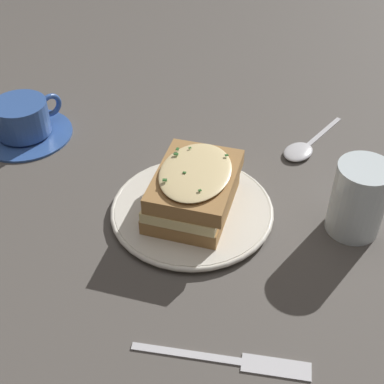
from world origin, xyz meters
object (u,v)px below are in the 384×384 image
at_px(dinner_plate, 192,210).
at_px(teacup_with_saucer, 23,122).
at_px(sandwich, 194,189).
at_px(fork, 242,362).
at_px(spoon, 301,149).
at_px(water_glass, 359,199).

xyz_separation_m(dinner_plate, teacup_with_saucer, (-0.18, 0.29, 0.02)).
relative_size(sandwich, fork, 1.02).
distance_m(sandwich, teacup_with_saucer, 0.34).
distance_m(teacup_with_saucer, spoon, 0.45).
distance_m(dinner_plate, water_glass, 0.22).
xyz_separation_m(teacup_with_saucer, water_glass, (0.37, -0.39, 0.03)).
bearing_deg(water_glass, spoon, 80.26).
xyz_separation_m(sandwich, fork, (-0.04, -0.23, -0.04)).
bearing_deg(sandwich, spoon, 17.26).
relative_size(dinner_plate, teacup_with_saucer, 1.46).
bearing_deg(sandwich, fork, -100.64).
xyz_separation_m(teacup_with_saucer, spoon, (0.40, -0.22, -0.02)).
bearing_deg(dinner_plate, teacup_with_saucer, 121.91).
xyz_separation_m(sandwich, spoon, (0.22, 0.07, -0.04)).
xyz_separation_m(fork, spoon, (0.26, 0.30, 0.00)).
distance_m(water_glass, spoon, 0.18).
height_order(sandwich, fork, sandwich).
distance_m(teacup_with_saucer, fork, 0.54).
height_order(dinner_plate, sandwich, sandwich).
relative_size(sandwich, spoon, 1.11).
relative_size(teacup_with_saucer, spoon, 0.98).
height_order(sandwich, teacup_with_saucer, sandwich).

